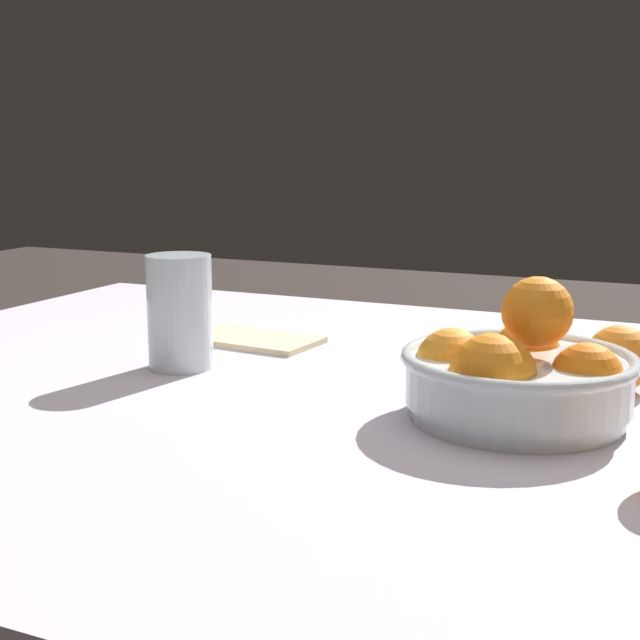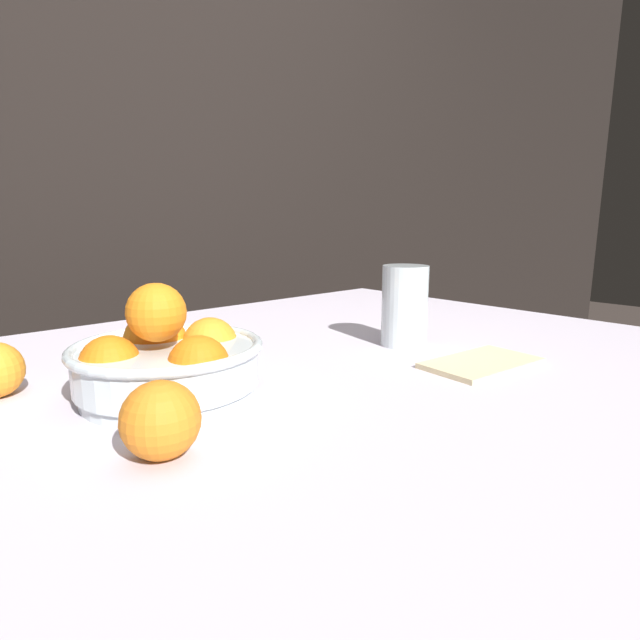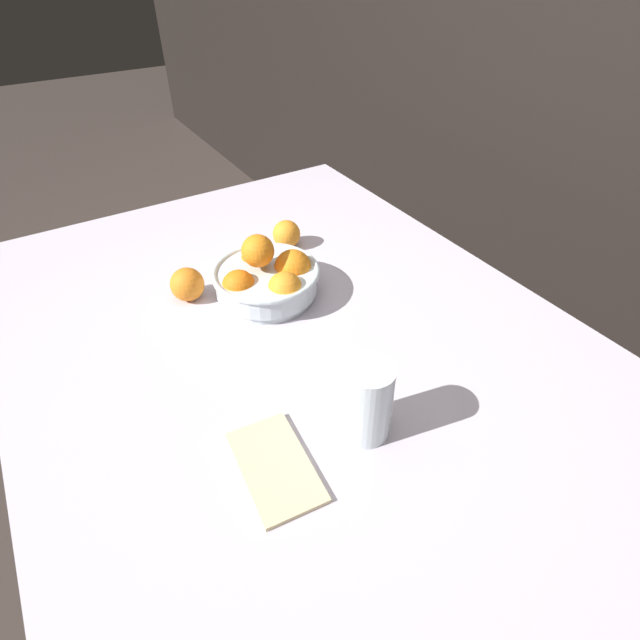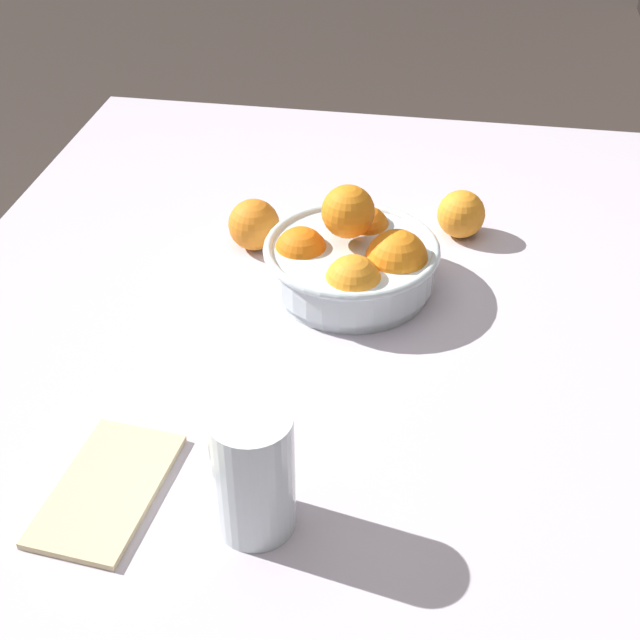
# 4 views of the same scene
# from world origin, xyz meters

# --- Properties ---
(dining_table) EXTENTS (1.46, 1.06, 0.76)m
(dining_table) POSITION_xyz_m (0.00, 0.00, 0.70)
(dining_table) COLOR silver
(dining_table) RESTS_ON ground_plane
(fruit_bowl) EXTENTS (0.23, 0.23, 0.14)m
(fruit_bowl) POSITION_xyz_m (-0.16, 0.02, 0.81)
(fruit_bowl) COLOR silver
(fruit_bowl) RESTS_ON dining_table
(juice_glass) EXTENTS (0.08, 0.08, 0.14)m
(juice_glass) POSITION_xyz_m (0.25, -0.02, 0.82)
(juice_glass) COLOR #F4A314
(juice_glass) RESTS_ON dining_table
(orange_loose_near_bowl) EXTENTS (0.07, 0.07, 0.07)m
(orange_loose_near_bowl) POSITION_xyz_m (-0.32, 0.16, 0.80)
(orange_loose_near_bowl) COLOR orange
(orange_loose_near_bowl) RESTS_ON dining_table
(orange_loose_front) EXTENTS (0.07, 0.07, 0.07)m
(orange_loose_front) POSITION_xyz_m (-0.24, -0.13, 0.80)
(orange_loose_front) COLOR orange
(orange_loose_front) RESTS_ON dining_table
(napkin) EXTENTS (0.19, 0.12, 0.01)m
(napkin) POSITION_xyz_m (0.24, -0.17, 0.77)
(napkin) COLOR beige
(napkin) RESTS_ON dining_table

